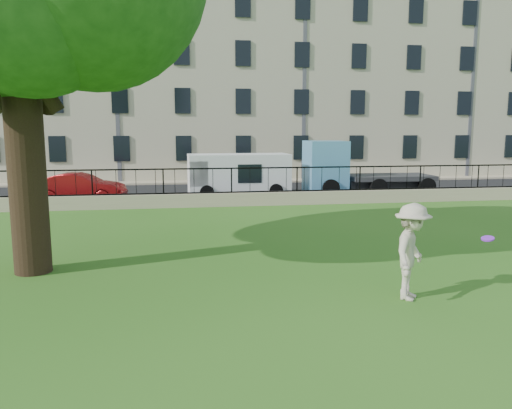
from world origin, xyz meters
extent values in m
plane|color=#2A6117|center=(0.00, 0.00, 0.00)|extent=(120.00, 120.00, 0.00)
cube|color=tan|center=(0.00, 12.00, 0.30)|extent=(50.00, 0.40, 0.60)
cube|color=black|center=(0.00, 12.00, 0.63)|extent=(50.00, 0.05, 0.06)
cube|color=black|center=(0.00, 12.00, 1.70)|extent=(50.00, 0.05, 0.06)
cube|color=black|center=(0.00, 16.70, 0.01)|extent=(60.00, 9.00, 0.01)
cube|color=tan|center=(0.00, 21.90, 0.06)|extent=(60.00, 1.40, 0.12)
cube|color=#B7B092|center=(0.00, 27.60, 6.50)|extent=(56.00, 10.00, 13.00)
cylinder|color=black|center=(-5.89, 2.36, 2.36)|extent=(0.86, 0.86, 4.72)
imported|color=beige|center=(2.24, -0.88, 0.99)|extent=(1.36, 1.45, 1.97)
cylinder|color=#8A27DE|center=(4.18, -0.47, 1.10)|extent=(0.35, 0.36, 0.12)
imported|color=maroon|center=(-6.92, 14.40, 0.68)|extent=(4.27, 1.95, 1.36)
cube|color=white|center=(0.74, 15.40, 1.08)|extent=(5.20, 2.18, 2.16)
cube|color=#5598C8|center=(7.72, 15.40, 1.40)|extent=(6.76, 2.54, 2.81)
camera|label=1|loc=(-2.39, -10.05, 3.44)|focal=35.00mm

